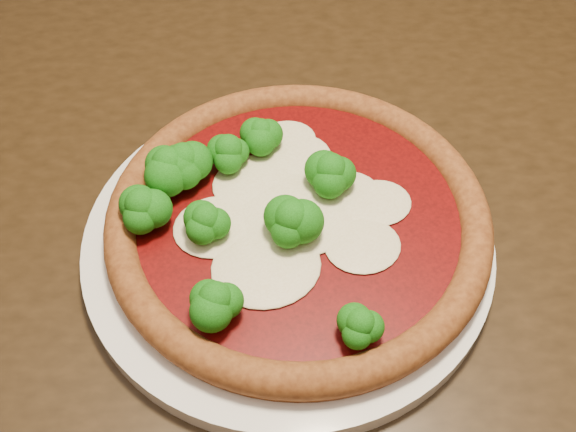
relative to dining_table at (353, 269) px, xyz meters
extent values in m
cube|color=black|center=(0.00, 0.00, 0.08)|extent=(1.40, 1.03, 0.04)
cylinder|color=silver|center=(-0.07, -0.02, 0.11)|extent=(0.34, 0.34, 0.02)
cylinder|color=brown|center=(-0.06, -0.02, 0.12)|extent=(0.31, 0.31, 0.01)
torus|color=brown|center=(-0.06, -0.02, 0.13)|extent=(0.32, 0.32, 0.03)
cylinder|color=#610504|center=(-0.06, -0.02, 0.13)|extent=(0.27, 0.27, 0.00)
ellipsoid|color=#EFE6BE|center=(-0.05, 0.04, 0.13)|extent=(0.06, 0.06, 0.01)
ellipsoid|color=#EFE6BE|center=(0.00, -0.03, 0.13)|extent=(0.06, 0.05, 0.00)
ellipsoid|color=#EFE6BE|center=(-0.02, -0.01, 0.13)|extent=(0.07, 0.06, 0.01)
ellipsoid|color=#EFE6BE|center=(-0.05, 0.07, 0.13)|extent=(0.05, 0.05, 0.00)
ellipsoid|color=#EFE6BE|center=(-0.13, -0.01, 0.13)|extent=(0.07, 0.06, 0.01)
ellipsoid|color=#EFE6BE|center=(-0.02, -0.06, 0.13)|extent=(0.06, 0.06, 0.00)
ellipsoid|color=#EFE6BE|center=(-0.09, 0.02, 0.13)|extent=(0.07, 0.07, 0.01)
ellipsoid|color=#EFE6BE|center=(-0.07, -0.02, 0.13)|extent=(0.10, 0.09, 0.01)
ellipsoid|color=#EFE6BE|center=(-0.10, -0.06, 0.13)|extent=(0.09, 0.08, 0.01)
ellipsoid|color=#1F8C16|center=(-0.08, -0.04, 0.16)|extent=(0.05, 0.05, 0.04)
ellipsoid|color=#1F8C16|center=(-0.14, -0.02, 0.15)|extent=(0.04, 0.04, 0.03)
ellipsoid|color=#1F8C16|center=(-0.17, 0.04, 0.15)|extent=(0.04, 0.04, 0.03)
ellipsoid|color=#1F8C16|center=(-0.15, 0.04, 0.16)|extent=(0.05, 0.05, 0.04)
ellipsoid|color=#1F8C16|center=(-0.08, 0.06, 0.15)|extent=(0.04, 0.04, 0.03)
ellipsoid|color=#1F8C16|center=(-0.15, -0.09, 0.15)|extent=(0.04, 0.04, 0.04)
ellipsoid|color=#1F8C16|center=(-0.06, -0.14, 0.15)|extent=(0.04, 0.04, 0.03)
ellipsoid|color=#1F8C16|center=(-0.11, 0.05, 0.15)|extent=(0.04, 0.04, 0.04)
ellipsoid|color=#1F8C16|center=(-0.16, 0.04, 0.16)|extent=(0.05, 0.05, 0.04)
ellipsoid|color=#1F8C16|center=(-0.03, 0.00, 0.15)|extent=(0.05, 0.05, 0.04)
ellipsoid|color=#1F8C16|center=(-0.19, 0.01, 0.15)|extent=(0.05, 0.05, 0.04)
camera|label=1|loc=(-0.16, -0.33, 0.54)|focal=40.00mm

